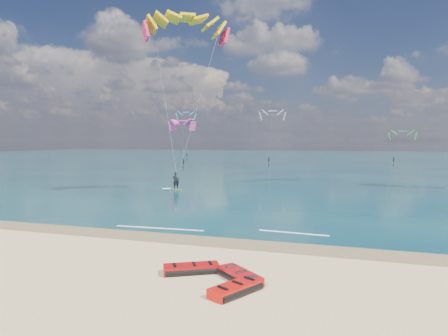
# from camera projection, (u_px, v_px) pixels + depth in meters

# --- Properties ---
(ground) EXTENTS (320.00, 320.00, 0.00)m
(ground) POSITION_uv_depth(u_px,v_px,m) (288.00, 180.00, 58.21)
(ground) COLOR tan
(ground) RESTS_ON ground
(wet_sand_strip) EXTENTS (320.00, 2.40, 0.01)m
(wet_sand_strip) POSITION_uv_depth(u_px,v_px,m) (194.00, 240.00, 22.99)
(wet_sand_strip) COLOR brown
(wet_sand_strip) RESTS_ON ground
(sea) EXTENTS (320.00, 200.00, 0.04)m
(sea) POSITION_uv_depth(u_px,v_px,m) (319.00, 159.00, 119.12)
(sea) COLOR #0B2B3D
(sea) RESTS_ON ground
(packed_kite_left) EXTENTS (2.85, 2.29, 0.43)m
(packed_kite_left) POSITION_uv_depth(u_px,v_px,m) (191.00, 273.00, 17.28)
(packed_kite_left) COLOR #A80909
(packed_kite_left) RESTS_ON ground
(packed_kite_mid) EXTENTS (2.70, 2.59, 0.44)m
(packed_kite_mid) POSITION_uv_depth(u_px,v_px,m) (240.00, 280.00, 16.36)
(packed_kite_mid) COLOR #B00C10
(packed_kite_mid) RESTS_ON ground
(packed_kite_right) EXTENTS (2.20, 2.70, 0.44)m
(packed_kite_right) POSITION_uv_depth(u_px,v_px,m) (235.00, 294.00, 14.93)
(packed_kite_right) COLOR red
(packed_kite_right) RESTS_ON ground
(kitesurfer_main) EXTENTS (10.87, 9.06, 19.42)m
(kitesurfer_main) POSITION_uv_depth(u_px,v_px,m) (181.00, 99.00, 42.29)
(kitesurfer_main) COLOR #A4C917
(kitesurfer_main) RESTS_ON sea
(shoreline_foam) EXTENTS (13.69, 1.86, 0.01)m
(shoreline_foam) POSITION_uv_depth(u_px,v_px,m) (214.00, 230.00, 25.31)
(shoreline_foam) COLOR white
(shoreline_foam) RESTS_ON ground
(distant_kites) EXTENTS (83.90, 41.56, 14.65)m
(distant_kites) POSITION_uv_depth(u_px,v_px,m) (282.00, 140.00, 98.40)
(distant_kites) COLOR #E9449E
(distant_kites) RESTS_ON ground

